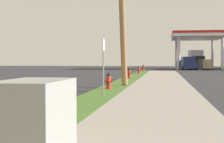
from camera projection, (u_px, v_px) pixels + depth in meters
The scene contains 11 objects.
fire_hydrant_nearest at pixel (29, 114), 6.39m from camera, with size 0.42×0.38×0.74m.
fire_hydrant_second at pixel (109, 82), 15.86m from camera, with size 0.42×0.38×0.74m.
fire_hydrant_third at pixel (129, 74), 25.14m from camera, with size 0.42×0.37×0.74m.
fire_hydrant_fourth at pixel (139, 70), 34.03m from camera, with size 0.42×0.37×0.74m.
fire_hydrant_fifth at pixel (143, 68), 42.61m from camera, with size 0.42×0.38×0.74m.
street_sign_post at pixel (103, 55), 12.62m from camera, with size 0.05×0.36×2.12m.
car_red_by_near_pump at pixel (198, 64), 64.45m from camera, with size 2.18×4.60×1.57m.
car_tan_by_far_pump at pixel (205, 65), 54.07m from camera, with size 1.98×4.52×1.57m.
truck_navy_at_forecourt at pixel (188, 64), 51.61m from camera, with size 2.59×5.56×1.97m.
truck_silver_on_apron at pixel (197, 60), 60.56m from camera, with size 2.14×6.41×3.11m.
truck_black_at_far_bay at pixel (196, 60), 57.58m from camera, with size 2.54×6.52×3.11m.
Camera 1 is at (3.19, -3.25, 1.45)m, focal length 54.78 mm.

